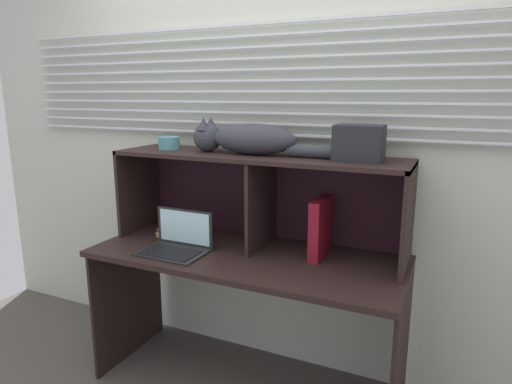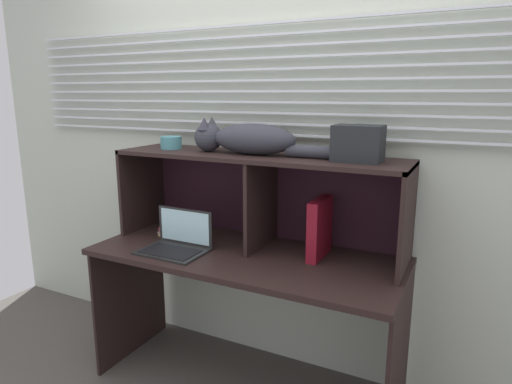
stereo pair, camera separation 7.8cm
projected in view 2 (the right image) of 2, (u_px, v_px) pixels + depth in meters
The scene contains 9 objects.
back_panel_with_blinds at pixel (275, 152), 2.51m from camera, with size 4.40×0.08×2.50m.
desk at pixel (245, 279), 2.32m from camera, with size 1.61×0.67×0.78m.
hutch_shelf_unit at pixel (260, 181), 2.35m from camera, with size 1.56×0.39×0.50m.
cat at pixel (246, 139), 2.30m from camera, with size 0.81×0.18×0.19m.
laptop at pixel (177, 243), 2.32m from camera, with size 0.34×0.25×0.21m.
binder_upright at pixel (320, 228), 2.21m from camera, with size 0.05×0.25×0.30m, color maroon.
book_stack at pixel (179, 229), 2.62m from camera, with size 0.16×0.21×0.05m.
small_basket at pixel (171, 143), 2.52m from camera, with size 0.12×0.12×0.07m, color teal.
storage_box at pixel (358, 143), 2.04m from camera, with size 0.22×0.16×0.17m, color black.
Camera 2 is at (1.02, -1.73, 1.58)m, focal length 31.05 mm.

